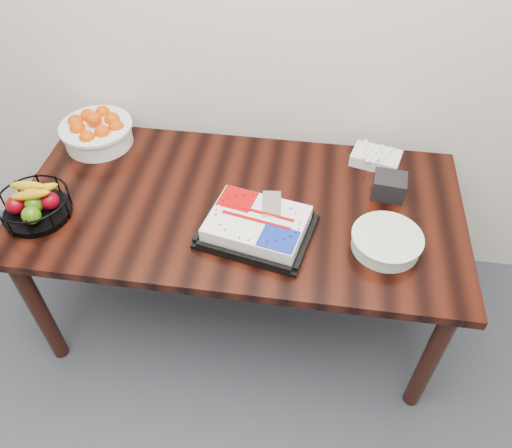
# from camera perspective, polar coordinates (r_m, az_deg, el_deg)

# --- Properties ---
(table) EXTENTS (1.80, 0.90, 0.75)m
(table) POSITION_cam_1_polar(r_m,az_deg,el_deg) (2.09, -1.85, 0.74)
(table) COLOR black
(table) RESTS_ON ground
(cake_tray) EXTENTS (0.47, 0.40, 0.09)m
(cake_tray) POSITION_cam_1_polar(r_m,az_deg,el_deg) (1.88, 0.14, -0.22)
(cake_tray) COLOR black
(cake_tray) RESTS_ON table
(tangerine_bowl) EXTENTS (0.32, 0.32, 0.21)m
(tangerine_bowl) POSITION_cam_1_polar(r_m,az_deg,el_deg) (2.39, -17.84, 10.52)
(tangerine_bowl) COLOR white
(tangerine_bowl) RESTS_ON table
(fruit_basket) EXTENTS (0.28, 0.28, 0.15)m
(fruit_basket) POSITION_cam_1_polar(r_m,az_deg,el_deg) (2.12, -24.02, 2.12)
(fruit_basket) COLOR black
(fruit_basket) RESTS_ON table
(plate_stack) EXTENTS (0.26, 0.26, 0.06)m
(plate_stack) POSITION_cam_1_polar(r_m,az_deg,el_deg) (1.90, 14.67, -1.97)
(plate_stack) COLOR white
(plate_stack) RESTS_ON table
(fork_bag) EXTENTS (0.23, 0.18, 0.06)m
(fork_bag) POSITION_cam_1_polar(r_m,az_deg,el_deg) (2.27, 13.54, 7.39)
(fork_bag) COLOR silver
(fork_bag) RESTS_ON table
(napkin_box) EXTENTS (0.14, 0.12, 0.09)m
(napkin_box) POSITION_cam_1_polar(r_m,az_deg,el_deg) (2.10, 14.96, 4.21)
(napkin_box) COLOR black
(napkin_box) RESTS_ON table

